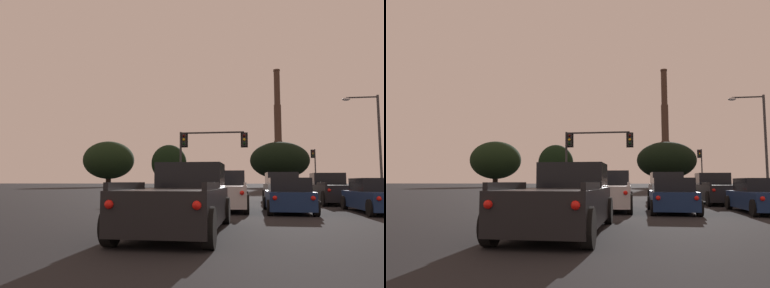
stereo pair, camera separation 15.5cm
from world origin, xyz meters
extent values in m
cube|color=navy|center=(3.44, 13.78, 0.53)|extent=(1.81, 4.60, 0.70)
cube|color=black|center=(3.44, 14.01, 1.15)|extent=(1.62, 2.20, 0.55)
cylinder|color=black|center=(2.56, 15.67, 0.32)|extent=(0.22, 0.64, 0.64)
cylinder|color=black|center=(4.32, 15.68, 0.32)|extent=(0.22, 0.64, 0.64)
cylinder|color=black|center=(2.57, 11.87, 0.32)|extent=(0.22, 0.64, 0.64)
sphere|color=red|center=(2.73, 11.45, 0.68)|extent=(0.17, 0.17, 0.17)
cube|color=black|center=(3.02, 19.90, 0.66)|extent=(2.02, 5.41, 0.88)
cube|color=black|center=(3.01, 21.66, 1.46)|extent=(1.85, 1.81, 0.72)
cube|color=black|center=(2.08, 18.52, 1.18)|extent=(0.11, 2.43, 0.16)
cube|color=black|center=(3.96, 18.52, 1.18)|extent=(0.11, 2.43, 0.16)
cylinder|color=black|center=(2.03, 22.10, 0.40)|extent=(0.22, 0.80, 0.80)
cylinder|color=black|center=(3.99, 22.11, 0.40)|extent=(0.22, 0.80, 0.80)
cylinder|color=black|center=(2.04, 17.70, 0.40)|extent=(0.22, 0.80, 0.80)
cylinder|color=black|center=(4.00, 17.71, 0.40)|extent=(0.22, 0.80, 0.80)
sphere|color=red|center=(2.21, 17.18, 0.85)|extent=(0.17, 0.17, 0.17)
sphere|color=red|center=(3.85, 17.19, 0.85)|extent=(0.17, 0.17, 0.17)
cube|color=black|center=(-3.53, 6.65, 0.66)|extent=(2.06, 5.42, 0.88)
cube|color=black|center=(-3.51, 8.41, 1.46)|extent=(1.86, 1.82, 0.72)
cube|color=black|center=(-4.49, 5.28, 1.18)|extent=(0.13, 2.43, 0.16)
cube|color=black|center=(-2.61, 5.25, 1.18)|extent=(0.13, 2.43, 0.16)
cylinder|color=black|center=(-4.49, 8.86, 0.40)|extent=(0.23, 0.80, 0.80)
cylinder|color=black|center=(-2.53, 8.84, 0.40)|extent=(0.23, 0.80, 0.80)
cylinder|color=black|center=(-4.54, 4.46, 0.40)|extent=(0.23, 0.80, 0.80)
cylinder|color=black|center=(-2.58, 4.44, 0.40)|extent=(0.23, 0.80, 0.80)
sphere|color=red|center=(-4.38, 3.94, 0.85)|extent=(0.17, 0.17, 0.17)
sphere|color=red|center=(-2.74, 3.92, 0.85)|extent=(0.17, 0.17, 0.17)
cube|color=silver|center=(-2.93, 14.48, 0.66)|extent=(2.06, 5.42, 0.88)
cube|color=black|center=(-2.95, 16.24, 1.46)|extent=(1.86, 1.82, 0.72)
cube|color=silver|center=(-3.86, 13.09, 1.18)|extent=(0.13, 2.43, 0.16)
cube|color=silver|center=(-1.98, 13.11, 1.18)|extent=(0.13, 2.43, 0.16)
cylinder|color=black|center=(-3.93, 16.67, 0.40)|extent=(0.23, 0.80, 0.80)
cylinder|color=black|center=(-1.97, 16.69, 0.40)|extent=(0.23, 0.80, 0.80)
cylinder|color=black|center=(-3.89, 12.27, 0.40)|extent=(0.23, 0.80, 0.80)
cylinder|color=black|center=(-1.93, 12.29, 0.40)|extent=(0.23, 0.80, 0.80)
sphere|color=red|center=(-3.72, 11.75, 0.85)|extent=(0.17, 0.17, 0.17)
sphere|color=red|center=(-2.08, 11.77, 0.85)|extent=(0.17, 0.17, 0.17)
cube|color=#4C4F54|center=(0.16, 21.14, 0.68)|extent=(2.01, 4.84, 0.95)
cube|color=black|center=(0.16, 21.26, 1.51)|extent=(1.83, 2.83, 0.70)
cylinder|color=black|center=(-0.82, 23.04, 0.38)|extent=(0.23, 0.76, 0.76)
cylinder|color=black|center=(1.06, 23.08, 0.38)|extent=(0.23, 0.76, 0.76)
cylinder|color=black|center=(-0.74, 19.19, 0.38)|extent=(0.23, 0.76, 0.76)
cylinder|color=black|center=(1.14, 19.23, 0.38)|extent=(0.23, 0.76, 0.76)
sphere|color=red|center=(-0.57, 18.70, 0.89)|extent=(0.17, 0.17, 0.17)
sphere|color=red|center=(0.99, 18.73, 0.89)|extent=(0.17, 0.17, 0.17)
cube|color=navy|center=(-0.21, 13.43, 0.53)|extent=(1.74, 4.01, 0.72)
cube|color=black|center=(-0.21, 13.03, 1.16)|extent=(1.57, 1.91, 0.55)
cylinder|color=black|center=(-1.06, 15.05, 0.30)|extent=(0.22, 0.60, 0.60)
cylinder|color=black|center=(0.62, 15.05, 0.30)|extent=(0.22, 0.60, 0.60)
cylinder|color=black|center=(-1.05, 11.80, 0.30)|extent=(0.22, 0.60, 0.60)
cylinder|color=black|center=(0.63, 11.80, 0.30)|extent=(0.22, 0.60, 0.60)
sphere|color=red|center=(-0.89, 11.40, 0.68)|extent=(0.17, 0.17, 0.17)
sphere|color=red|center=(0.47, 11.41, 0.68)|extent=(0.17, 0.17, 0.17)
cylinder|color=#2D2D30|center=(7.94, 54.63, 3.06)|extent=(0.18, 0.18, 6.12)
cylinder|color=black|center=(7.94, 54.63, 0.05)|extent=(0.40, 0.40, 0.10)
cube|color=black|center=(7.65, 54.63, 5.45)|extent=(0.34, 0.34, 1.04)
cube|color=black|center=(7.65, 54.81, 5.45)|extent=(0.58, 0.03, 1.25)
sphere|color=#320504|center=(7.65, 54.44, 5.77)|extent=(0.22, 0.22, 0.22)
sphere|color=#F2AD14|center=(7.65, 54.44, 5.45)|extent=(0.22, 0.22, 0.22)
sphere|color=black|center=(7.65, 54.44, 5.13)|extent=(0.22, 0.22, 0.22)
cylinder|color=#2D2D30|center=(-7.42, 28.00, 2.73)|extent=(0.18, 0.18, 5.45)
cylinder|color=black|center=(-7.42, 28.00, 0.05)|extent=(0.40, 0.40, 0.10)
cube|color=black|center=(-7.13, 28.00, 4.78)|extent=(0.34, 0.34, 1.04)
cube|color=black|center=(-7.13, 28.18, 4.78)|extent=(0.58, 0.03, 1.25)
sphere|color=#320504|center=(-7.13, 27.81, 5.11)|extent=(0.22, 0.22, 0.22)
sphere|color=#F2AD14|center=(-7.13, 27.81, 4.78)|extent=(0.22, 0.22, 0.22)
sphere|color=black|center=(-7.13, 27.81, 4.46)|extent=(0.22, 0.22, 0.22)
cylinder|color=#2D2D30|center=(-4.78, 28.00, 5.35)|extent=(5.29, 0.14, 0.14)
sphere|color=#2D2D30|center=(-7.42, 28.00, 5.35)|extent=(0.18, 0.18, 0.18)
cube|color=black|center=(-2.14, 28.00, 4.71)|extent=(0.34, 0.34, 1.04)
cube|color=black|center=(-2.14, 28.18, 4.71)|extent=(0.58, 0.03, 1.25)
sphere|color=#320504|center=(-2.14, 27.81, 5.04)|extent=(0.22, 0.22, 0.22)
sphere|color=#F2AD14|center=(-2.14, 27.81, 4.71)|extent=(0.22, 0.22, 0.22)
sphere|color=black|center=(-2.14, 27.81, 4.39)|extent=(0.22, 0.22, 0.22)
cylinder|color=#38383A|center=(8.75, 29.35, 4.19)|extent=(0.20, 0.20, 8.39)
cylinder|color=#38383A|center=(7.52, 29.35, 8.24)|extent=(2.47, 0.12, 0.12)
sphere|color=#38383A|center=(8.75, 29.35, 8.24)|extent=(0.20, 0.20, 0.20)
ellipsoid|color=silver|center=(6.28, 29.35, 8.12)|extent=(0.64, 0.36, 0.26)
cylinder|color=#3C2B22|center=(11.89, 172.14, 1.61)|extent=(6.07, 6.07, 3.22)
cylinder|color=#473328|center=(11.89, 172.14, 11.64)|extent=(3.80, 3.80, 16.83)
cylinder|color=#473328|center=(11.89, 172.14, 28.47)|extent=(3.26, 3.26, 16.83)
cylinder|color=#473328|center=(11.89, 172.14, 45.31)|extent=(2.73, 2.73, 16.83)
cylinder|color=#4E382C|center=(11.89, 172.14, 53.38)|extent=(3.06, 3.06, 0.70)
cylinder|color=black|center=(-20.32, 83.45, 1.25)|extent=(0.83, 0.83, 2.50)
ellipsoid|color=black|center=(-20.32, 83.45, 5.71)|extent=(8.30, 7.47, 8.58)
cylinder|color=black|center=(-36.76, 87.49, 1.61)|extent=(1.29, 1.29, 3.21)
ellipsoid|color=black|center=(-36.76, 87.49, 6.76)|extent=(12.91, 11.62, 9.48)
cylinder|color=black|center=(5.36, 86.42, 1.53)|extent=(1.37, 1.37, 3.07)
ellipsoid|color=black|center=(5.36, 86.42, 6.30)|extent=(13.66, 12.29, 8.62)
camera|label=1|loc=(-1.83, -2.72, 1.27)|focal=35.00mm
camera|label=2|loc=(-1.67, -2.69, 1.27)|focal=35.00mm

